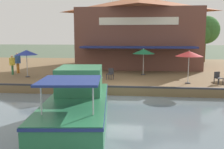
# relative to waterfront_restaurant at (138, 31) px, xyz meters

# --- Properties ---
(ground_plane) EXTENTS (220.00, 220.00, 0.00)m
(ground_plane) POSITION_rel_waterfront_restaurant_xyz_m (13.12, -0.83, -4.49)
(ground_plane) COLOR #4C5B47
(quay_deck) EXTENTS (22.00, 56.00, 0.60)m
(quay_deck) POSITION_rel_waterfront_restaurant_xyz_m (2.12, -0.83, -4.19)
(quay_deck) COLOR brown
(quay_deck) RESTS_ON ground
(quay_edge_fender) EXTENTS (0.20, 50.40, 0.10)m
(quay_edge_fender) POSITION_rel_waterfront_restaurant_xyz_m (13.02, -0.83, -3.84)
(quay_edge_fender) COLOR #2D2D33
(quay_edge_fender) RESTS_ON quay_deck
(waterfront_restaurant) EXTENTS (11.82, 12.91, 8.40)m
(waterfront_restaurant) POSITION_rel_waterfront_restaurant_xyz_m (0.00, 0.00, 0.00)
(waterfront_restaurant) COLOR brown
(waterfront_restaurant) RESTS_ON quay_deck
(patio_umbrella_mid_patio_left) EXTENTS (1.86, 1.86, 2.30)m
(patio_umbrella_mid_patio_left) POSITION_rel_waterfront_restaurant_xyz_m (11.12, 3.53, -1.82)
(patio_umbrella_mid_patio_left) COLOR #B7B7B7
(patio_umbrella_mid_patio_left) RESTS_ON quay_deck
(patio_umbrella_far_corner) EXTENTS (1.91, 1.91, 2.26)m
(patio_umbrella_far_corner) POSITION_rel_waterfront_restaurant_xyz_m (7.33, 0.50, -1.89)
(patio_umbrella_far_corner) COLOR #B7B7B7
(patio_umbrella_far_corner) RESTS_ON quay_deck
(patio_umbrella_mid_patio_right) EXTENTS (1.77, 1.77, 2.23)m
(patio_umbrella_mid_patio_right) POSITION_rel_waterfront_restaurant_xyz_m (9.55, -8.88, -1.91)
(patio_umbrella_mid_patio_right) COLOR #B7B7B7
(patio_umbrella_mid_patio_right) RESTS_ON quay_deck
(cafe_chair_back_row_seat) EXTENTS (0.58, 0.58, 0.85)m
(cafe_chair_back_row_seat) POSITION_rel_waterfront_restaurant_xyz_m (11.14, 5.54, -3.42)
(cafe_chair_back_row_seat) COLOR #2D2D33
(cafe_chair_back_row_seat) RESTS_ON quay_deck
(cafe_chair_under_first_umbrella) EXTENTS (0.56, 0.56, 0.85)m
(cafe_chair_under_first_umbrella) POSITION_rel_waterfront_restaurant_xyz_m (9.99, -2.05, -3.42)
(cafe_chair_under_first_umbrella) COLOR #2D2D33
(cafe_chair_under_first_umbrella) RESTS_ON quay_deck
(person_mid_patio) EXTENTS (0.47, 0.47, 1.68)m
(person_mid_patio) POSITION_rel_waterfront_restaurant_xyz_m (8.38, -10.75, -2.84)
(person_mid_patio) COLOR #337547
(person_mid_patio) RESTS_ON quay_deck
(person_at_quay_edge) EXTENTS (0.52, 0.52, 1.83)m
(person_at_quay_edge) POSITION_rel_waterfront_restaurant_xyz_m (7.46, -10.71, -2.73)
(person_at_quay_edge) COLOR orange
(person_at_quay_edge) RESTS_ON quay_deck
(motorboat_mid_row) EXTENTS (8.36, 3.30, 2.34)m
(motorboat_mid_row) POSITION_rel_waterfront_restaurant_xyz_m (17.72, -2.63, -3.60)
(motorboat_mid_row) COLOR #287047
(motorboat_mid_row) RESTS_ON river_water
(tree_upstream_bank) EXTENTS (3.77, 3.59, 5.92)m
(tree_upstream_bank) POSITION_rel_waterfront_restaurant_xyz_m (-4.46, 8.38, 0.13)
(tree_upstream_bank) COLOR brown
(tree_upstream_bank) RESTS_ON quay_deck
(tree_downstream_bank) EXTENTS (3.76, 3.58, 5.65)m
(tree_downstream_bank) POSITION_rel_waterfront_restaurant_xyz_m (-3.76, -4.74, -0.14)
(tree_downstream_bank) COLOR brown
(tree_downstream_bank) RESTS_ON quay_deck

